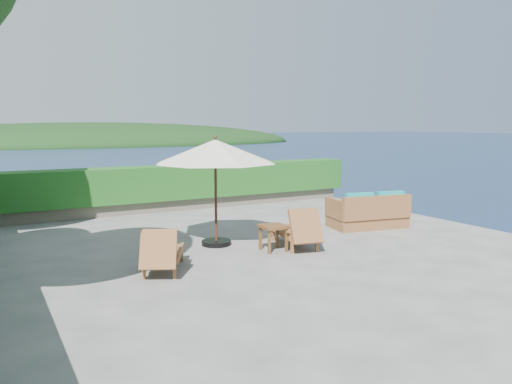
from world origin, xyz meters
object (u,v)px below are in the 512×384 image
lounge_left (163,253)px  wicker_loveseat (369,213)px  side_table (273,230)px  lounge_right (297,230)px  patio_umbrella (215,152)px

lounge_left → wicker_loveseat: size_ratio=0.77×
lounge_left → side_table: (2.47, 0.34, 0.09)m
lounge_right → side_table: size_ratio=3.09×
lounge_right → wicker_loveseat: (2.74, 0.85, -0.01)m
lounge_left → side_table: size_ratio=2.93×
lounge_left → lounge_right: (3.04, 0.32, 0.02)m
lounge_left → lounge_right: bearing=32.8°
patio_umbrella → wicker_loveseat: bearing=-2.8°
lounge_right → side_table: bearing=-169.1°
lounge_left → side_table: lounge_left is taller
patio_umbrella → wicker_loveseat: size_ratio=1.32×
patio_umbrella → side_table: patio_umbrella is taller
patio_umbrella → wicker_loveseat: 4.44m
lounge_right → wicker_loveseat: bearing=29.3°
lounge_right → wicker_loveseat: 2.87m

